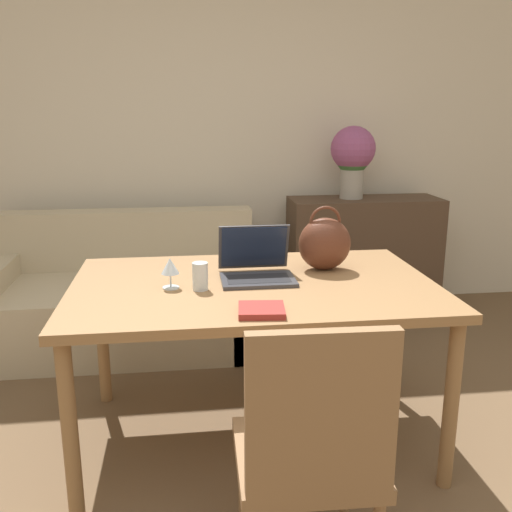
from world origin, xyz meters
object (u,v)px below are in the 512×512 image
object	(u,v)px
handbag	(325,243)
couch	(123,300)
flower_vase	(353,155)
chair	(311,448)
wine_glass	(170,268)
drinking_glass	(200,276)
laptop	(256,264)

from	to	relation	value
handbag	couch	bearing A→B (deg)	133.93
handbag	flower_vase	world-z (taller)	flower_vase
chair	wine_glass	distance (m)	1.02
couch	drinking_glass	size ratio (longest dim) A/B	15.02
drinking_glass	handbag	world-z (taller)	handbag
chair	couch	world-z (taller)	chair
laptop	drinking_glass	xyz separation A→B (m)	(-0.26, -0.15, -0.00)
laptop	handbag	world-z (taller)	handbag
wine_glass	chair	bearing A→B (deg)	-64.10
laptop	handbag	bearing A→B (deg)	14.18
wine_glass	handbag	world-z (taller)	handbag
wine_glass	laptop	bearing A→B (deg)	17.19
laptop	flower_vase	xyz separation A→B (m)	(0.90, 1.54, 0.36)
couch	laptop	size ratio (longest dim) A/B	5.45
chair	flower_vase	world-z (taller)	flower_vase
chair	wine_glass	bearing A→B (deg)	117.63
couch	handbag	world-z (taller)	handbag
couch	drinking_glass	distance (m)	1.53
chair	couch	xyz separation A→B (m)	(-0.77, 2.17, -0.24)
chair	handbag	distance (m)	1.17
laptop	drinking_glass	size ratio (longest dim) A/B	2.75
drinking_glass	handbag	bearing A→B (deg)	22.04
drinking_glass	flower_vase	size ratio (longest dim) A/B	0.23
couch	flower_vase	xyz separation A→B (m)	(1.63, 0.35, 0.90)
flower_vase	drinking_glass	bearing A→B (deg)	-124.27
drinking_glass	flower_vase	world-z (taller)	flower_vase
couch	handbag	size ratio (longest dim) A/B	5.81
laptop	wine_glass	world-z (taller)	laptop
laptop	flower_vase	distance (m)	1.81
drinking_glass	handbag	distance (m)	0.64
drinking_glass	flower_vase	distance (m)	2.08
couch	drinking_glass	xyz separation A→B (m)	(0.47, -1.35, 0.54)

